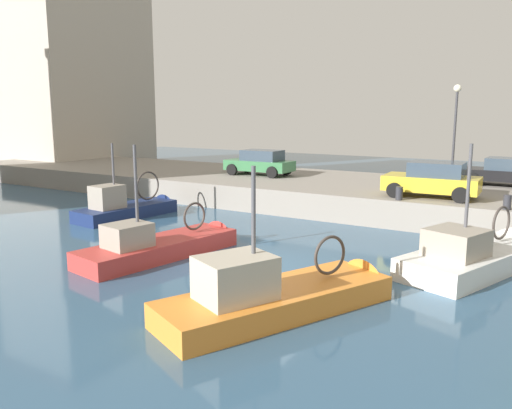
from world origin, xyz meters
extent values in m
plane|color=#335675|center=(0.00, 0.00, 0.00)|extent=(80.00, 80.00, 0.00)
cube|color=gray|center=(11.50, 0.00, 0.60)|extent=(9.00, 56.00, 1.20)
cube|color=#BC3833|center=(-0.94, 3.55, 0.00)|extent=(5.86, 2.66, 1.16)
cone|color=#BC3833|center=(2.18, 3.00, 0.00)|extent=(1.15, 1.68, 1.54)
cube|color=#896B4C|center=(-0.94, 3.55, 0.52)|extent=(5.61, 2.49, 0.08)
cube|color=gray|center=(-2.14, 3.76, 0.94)|extent=(1.50, 1.34, 0.76)
cylinder|color=#4C4C51|center=(-1.75, 3.69, 2.14)|extent=(0.10, 0.10, 3.24)
torus|color=#3F3833|center=(0.61, 3.27, 1.14)|extent=(1.00, 0.25, 1.00)
sphere|color=white|center=(-2.45, 4.77, 0.17)|extent=(0.32, 0.32, 0.32)
cube|color=white|center=(2.97, -5.64, 0.00)|extent=(5.92, 3.76, 1.32)
cube|color=#B2A893|center=(2.97, -5.64, 0.59)|extent=(5.66, 3.54, 0.08)
cube|color=gray|center=(1.91, -5.27, 1.04)|extent=(1.89, 1.85, 0.81)
cylinder|color=#4C4C51|center=(2.33, -5.42, 2.24)|extent=(0.10, 0.10, 3.28)
torus|color=#3F3833|center=(4.44, -6.15, 1.26)|extent=(1.07, 0.44, 1.11)
sphere|color=white|center=(1.76, -4.02, 0.20)|extent=(0.32, 0.32, 0.32)
cube|color=orange|center=(-3.13, -2.17, 0.00)|extent=(6.21, 4.16, 1.20)
cone|color=orange|center=(-0.09, -3.54, 0.00)|extent=(1.52, 1.91, 1.69)
cube|color=#896B4C|center=(-3.13, -2.17, 0.54)|extent=(5.93, 3.92, 0.08)
cube|color=#B7AD99|center=(-4.19, -1.69, 1.09)|extent=(2.02, 1.82, 1.01)
cylinder|color=#4C4C51|center=(-3.75, -1.89, 2.07)|extent=(0.10, 0.10, 3.05)
torus|color=#3F3833|center=(-1.60, -2.85, 1.17)|extent=(0.98, 0.50, 1.03)
sphere|color=white|center=(-4.33, -0.49, 0.18)|extent=(0.32, 0.32, 0.32)
cube|color=navy|center=(3.16, 9.24, 0.00)|extent=(4.91, 2.13, 1.14)
cone|color=navy|center=(5.88, 8.99, 0.00)|extent=(1.04, 1.60, 1.52)
cube|color=#B2A893|center=(3.16, 9.24, 0.51)|extent=(4.70, 1.98, 0.08)
cube|color=gray|center=(2.17, 9.34, 1.07)|extent=(1.38, 1.16, 1.04)
cylinder|color=#4C4C51|center=(2.55, 9.30, 1.96)|extent=(0.10, 0.10, 2.89)
torus|color=#3F3833|center=(4.49, 9.12, 1.31)|extent=(1.37, 0.21, 1.37)
sphere|color=white|center=(1.82, 10.30, 0.17)|extent=(0.32, 0.32, 0.32)
cube|color=#387547|center=(11.50, 7.20, 1.76)|extent=(1.68, 3.85, 0.57)
cube|color=#384756|center=(11.50, 7.01, 2.33)|extent=(1.47, 2.16, 0.58)
cylinder|color=black|center=(10.66, 8.50, 1.52)|extent=(0.23, 0.64, 0.64)
cylinder|color=black|center=(12.31, 8.51, 1.52)|extent=(0.23, 0.64, 0.64)
cylinder|color=black|center=(10.69, 5.89, 1.52)|extent=(0.23, 0.64, 0.64)
cylinder|color=black|center=(12.33, 5.90, 1.52)|extent=(0.23, 0.64, 0.64)
cube|color=black|center=(14.08, -5.25, 1.73)|extent=(1.83, 4.06, 0.52)
cube|color=#384756|center=(14.07, -5.45, 2.28)|extent=(1.58, 2.28, 0.57)
cylinder|color=black|center=(13.24, -3.86, 1.52)|extent=(0.24, 0.65, 0.64)
cylinder|color=black|center=(14.97, -3.90, 1.52)|extent=(0.24, 0.65, 0.64)
cube|color=gold|center=(8.78, -2.92, 1.78)|extent=(1.98, 3.89, 0.63)
cube|color=#384756|center=(8.79, -3.11, 2.39)|extent=(1.69, 2.20, 0.60)
cylinder|color=black|center=(7.81, -1.66, 1.52)|extent=(0.25, 0.65, 0.64)
cylinder|color=black|center=(9.64, -1.59, 1.52)|extent=(0.25, 0.65, 0.64)
cylinder|color=black|center=(7.92, -4.26, 1.52)|extent=(0.25, 0.65, 0.64)
cylinder|color=black|center=(9.75, -4.18, 1.52)|extent=(0.25, 0.65, 0.64)
cylinder|color=#2D2D33|center=(7.35, -6.00, 1.48)|extent=(0.28, 0.28, 0.55)
cylinder|color=#2D2D33|center=(7.35, -2.00, 1.48)|extent=(0.28, 0.28, 0.55)
cylinder|color=#38383D|center=(13.00, -2.92, 3.45)|extent=(0.12, 0.12, 4.50)
sphere|color=#F2EACC|center=(13.00, -2.92, 5.85)|extent=(0.36, 0.36, 0.36)
cube|color=#B2A899|center=(15.31, 27.37, 7.90)|extent=(10.31, 8.53, 15.80)
camera|label=1|loc=(-13.41, -7.90, 4.79)|focal=36.20mm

